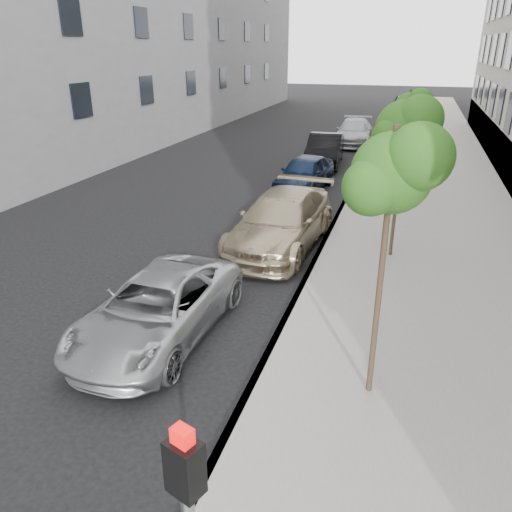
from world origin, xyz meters
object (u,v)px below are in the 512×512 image
at_px(tree_far, 410,109).
at_px(minivan, 158,308).
at_px(sedan_blue, 304,173).
at_px(tree_near, 394,174).
at_px(tree_mid, 405,129).
at_px(sedan_black, 325,150).
at_px(sedan_rear, 354,132).
at_px(suv, 281,221).

bearing_deg(tree_far, minivan, -110.07).
bearing_deg(sedan_blue, tree_near, -66.66).
xyz_separation_m(tree_near, sedan_blue, (-4.03, 13.20, -3.28)).
xyz_separation_m(tree_mid, sedan_blue, (-4.03, 6.70, -2.99)).
bearing_deg(minivan, sedan_blue, 89.93).
height_order(tree_mid, sedan_black, tree_mid).
xyz_separation_m(tree_near, sedan_black, (-4.06, 18.34, -3.23)).
bearing_deg(minivan, sedan_rear, 89.27).
distance_m(minivan, sedan_black, 17.64).
height_order(minivan, sedan_blue, sedan_blue).
distance_m(tree_mid, sedan_blue, 8.37).
xyz_separation_m(tree_far, sedan_blue, (-4.03, 0.20, -2.80)).
distance_m(minivan, suv, 5.95).
bearing_deg(minivan, tree_near, -6.91).
height_order(suv, sedan_rear, suv).
distance_m(tree_near, sedan_rear, 25.17).
height_order(suv, sedan_black, suv).
height_order(tree_far, minivan, tree_far).
relative_size(tree_far, sedan_blue, 0.97).
bearing_deg(tree_mid, sedan_blue, 121.02).
bearing_deg(sedan_rear, tree_mid, -81.50).
xyz_separation_m(tree_near, tree_far, (0.00, 13.00, -0.48)).
bearing_deg(tree_near, sedan_rear, 97.66).
bearing_deg(sedan_blue, tree_mid, -52.61).
xyz_separation_m(tree_near, sedan_rear, (-3.33, 24.74, -3.25)).
height_order(minivan, sedan_black, sedan_black).
relative_size(tree_mid, sedan_rear, 0.85).
height_order(tree_mid, tree_far, tree_mid).
height_order(tree_far, suv, tree_far).
relative_size(suv, sedan_blue, 1.30).
bearing_deg(tree_far, tree_near, -90.00).
distance_m(sedan_blue, sedan_rear, 11.56).
xyz_separation_m(tree_near, minivan, (-4.49, 0.71, -3.34)).
distance_m(tree_mid, minivan, 7.94).
xyz_separation_m(suv, sedan_rear, (0.00, 18.20, -0.05)).
distance_m(suv, sedan_blue, 6.69).
bearing_deg(sedan_rear, sedan_blue, -95.32).
distance_m(tree_near, tree_far, 13.01).
xyz_separation_m(minivan, sedan_rear, (1.16, 24.03, 0.09)).
relative_size(tree_mid, suv, 0.80).
height_order(tree_mid, sedan_rear, tree_mid).
bearing_deg(tree_mid, tree_near, -90.00).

